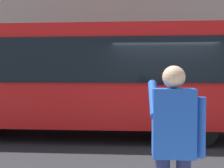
{
  "coord_description": "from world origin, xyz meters",
  "views": [
    {
      "loc": [
        0.76,
        7.37,
        1.78
      ],
      "look_at": [
        1.35,
        -0.73,
        1.47
      ],
      "focal_mm": 45.85,
      "sensor_mm": 36.0,
      "label": 1
    }
  ],
  "objects": [
    {
      "name": "pedestrian_photographer",
      "position": [
        0.36,
        4.6,
        1.14
      ],
      "size": [
        0.53,
        0.52,
        1.7
      ],
      "color": "#1E2347",
      "rests_on": "sidewalk_curb"
    },
    {
      "name": "ground_plane",
      "position": [
        0.0,
        0.0,
        0.0
      ],
      "size": [
        60.0,
        60.0,
        0.0
      ],
      "primitive_type": "plane",
      "color": "#232326"
    },
    {
      "name": "red_bus",
      "position": [
        2.24,
        -0.66,
        1.68
      ],
      "size": [
        9.05,
        2.54,
        3.08
      ],
      "color": "red",
      "rests_on": "ground_plane"
    }
  ]
}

